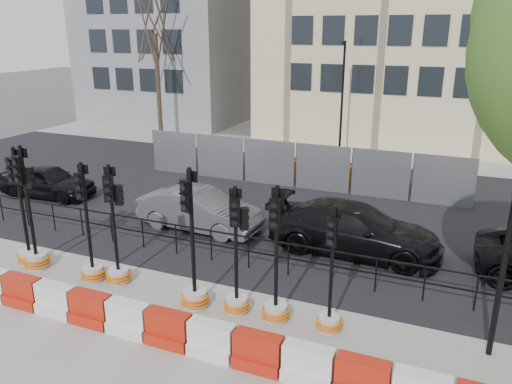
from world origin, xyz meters
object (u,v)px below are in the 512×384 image
at_px(traffic_signal_h, 329,306).
at_px(car_c, 355,229).
at_px(traffic_signal_d, 117,256).
at_px(car_a, 47,181).
at_px(traffic_signal_a, 27,241).

relative_size(traffic_signal_h, car_c, 0.57).
xyz_separation_m(traffic_signal_d, car_a, (-7.23, 4.88, -0.12)).
bearing_deg(traffic_signal_d, traffic_signal_a, 161.21).
bearing_deg(car_c, traffic_signal_a, 119.01).
bearing_deg(car_a, traffic_signal_a, -144.53).
xyz_separation_m(traffic_signal_d, traffic_signal_h, (5.83, -0.01, -0.17)).
bearing_deg(traffic_signal_h, traffic_signal_a, -175.43).
distance_m(traffic_signal_d, traffic_signal_h, 5.84).
xyz_separation_m(traffic_signal_h, car_c, (-0.38, 4.42, 0.13)).
height_order(traffic_signal_d, car_a, traffic_signal_d).
bearing_deg(car_c, car_a, 89.52).
relative_size(traffic_signal_a, car_a, 0.86).
distance_m(traffic_signal_a, car_a, 6.40).
relative_size(traffic_signal_d, traffic_signal_h, 1.10).
height_order(car_a, car_c, car_c).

